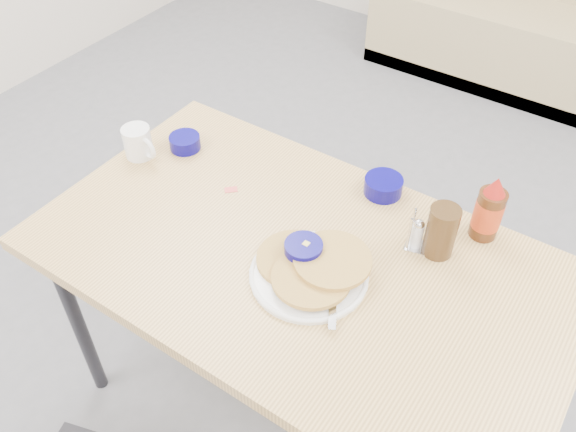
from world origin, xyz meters
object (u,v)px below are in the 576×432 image
Objects in this scene: butter_bowl at (383,186)px; condiment_caddy at (425,238)px; pancake_plate at (311,270)px; coffee_mug at (138,142)px; amber_tumbler at (441,231)px; dining_table at (299,271)px; booth_bench at (549,26)px; syrup_bottle at (489,211)px; creamer_bowl at (185,142)px; grits_setting at (303,254)px.

butter_bowl is 0.24m from condiment_caddy.
coffee_mug is at bearing 170.41° from pancake_plate.
amber_tumbler is 1.32× the size of condiment_caddy.
condiment_caddy is at bearing -162.47° from amber_tumbler.
amber_tumbler is (0.29, 0.21, 0.14)m from dining_table.
booth_bench is 6.35× the size of pancake_plate.
coffee_mug is 1.03m from syrup_bottle.
amber_tumbler is (0.23, 0.25, 0.05)m from pancake_plate.
condiment_caddy reaches higher than creamer_bowl.
dining_table is 12.67× the size of butter_bowl.
syrup_bottle reaches higher than creamer_bowl.
coffee_mug is 0.65× the size of syrup_bottle.
pancake_plate is 2.69× the size of condiment_caddy.
syrup_bottle is at bearing 14.82° from coffee_mug.
creamer_bowl is at bearing -103.09° from booth_bench.
syrup_bottle is (0.30, 0.38, 0.06)m from pancake_plate.
booth_bench is 14.99× the size of coffee_mug.
dining_table is 7.89× the size of grits_setting.
condiment_caddy is (0.23, 0.22, 0.01)m from grits_setting.
butter_bowl is 0.26m from amber_tumbler.
amber_tumbler reaches higher than condiment_caddy.
creamer_bowl is 0.84m from amber_tumbler.
dining_table is at bearing -90.00° from booth_bench.
condiment_caddy is at bearing 42.70° from grits_setting.
coffee_mug is 0.71× the size of grits_setting.
butter_bowl is (0.04, 0.35, -0.00)m from grits_setting.
butter_bowl is at bearing 20.70° from coffee_mug.
pancake_plate is 0.71m from coffee_mug.
dining_table is 0.58m from creamer_bowl.
pancake_plate is 3.12× the size of creamer_bowl.
pancake_plate is at bearing -34.09° from grits_setting.
creamer_bowl is 0.49× the size of syrup_bottle.
pancake_plate is 0.34m from amber_tumbler.
syrup_bottle is at bearing 0.00° from butter_bowl.
dining_table is 9.50× the size of amber_tumbler.
syrup_bottle reaches higher than condiment_caddy.
pancake_plate is 0.49m from syrup_bottle.
condiment_caddy is (0.19, -0.14, 0.01)m from butter_bowl.
dining_table is 4.68× the size of pancake_plate.
coffee_mug reaches higher than grits_setting.
pancake_plate is at bearing -20.22° from creamer_bowl.
booth_bench is at bearing 97.06° from amber_tumbler.
butter_bowl is (0.00, 0.38, 0.00)m from pancake_plate.
coffee_mug is 0.93m from amber_tumbler.
amber_tumbler is at bearing 2.11° from creamer_bowl.
dining_table is 12.58× the size of condiment_caddy.
syrup_bottle reaches higher than grits_setting.
dining_table is 0.09m from grits_setting.
grits_setting is 0.32m from condiment_caddy.
coffee_mug is at bearing -165.18° from syrup_bottle.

